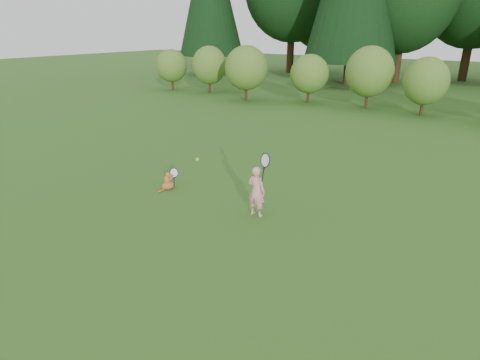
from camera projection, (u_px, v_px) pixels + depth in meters
The scene contains 5 objects.
ground at pixel (209, 223), 7.97m from camera, with size 100.00×100.00×0.00m, color #205718.
shrub_row at pixel (389, 82), 17.60m from camera, with size 28.00×3.00×2.80m, color #477424, non-canonical shape.
child at pixel (257, 190), 8.09m from camera, with size 0.60×0.36×1.58m.
cat at pixel (168, 180), 9.59m from camera, with size 0.41×0.63×0.58m.
tennis_ball at pixel (197, 159), 8.25m from camera, with size 0.07×0.07×0.07m.
Camera 1 is at (4.46, -5.62, 3.62)m, focal length 30.00 mm.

